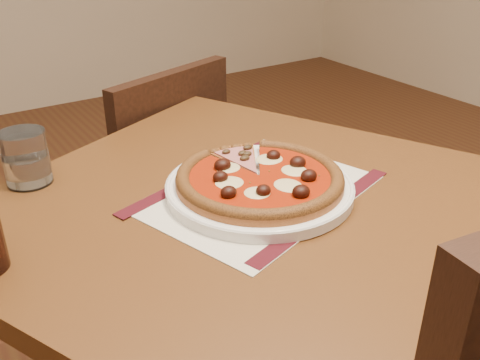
# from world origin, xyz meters

# --- Properties ---
(table) EXTENTS (1.06, 1.06, 0.75)m
(table) POSITION_xyz_m (-0.26, 0.10, 0.65)
(table) COLOR brown
(table) RESTS_ON ground
(chair_far) EXTENTS (0.50, 0.50, 0.83)m
(chair_far) POSITION_xyz_m (-0.17, 0.72, 0.47)
(chair_far) COLOR black
(chair_far) RESTS_ON ground
(placemat) EXTENTS (0.44, 0.37, 0.00)m
(placemat) POSITION_xyz_m (-0.23, 0.11, 0.75)
(placemat) COLOR beige
(placemat) RESTS_ON table
(plate) EXTENTS (0.32, 0.32, 0.02)m
(plate) POSITION_xyz_m (-0.23, 0.11, 0.76)
(plate) COLOR white
(plate) RESTS_ON placemat
(pizza) EXTENTS (0.28, 0.28, 0.04)m
(pizza) POSITION_xyz_m (-0.23, 0.11, 0.78)
(pizza) COLOR #9D5626
(pizza) RESTS_ON plate
(ham_slice) EXTENTS (0.09, 0.13, 0.02)m
(ham_slice) POSITION_xyz_m (-0.20, 0.19, 0.78)
(ham_slice) COLOR #9D5626
(ham_slice) RESTS_ON plate
(water_glass) EXTENTS (0.10, 0.10, 0.10)m
(water_glass) POSITION_xyz_m (-0.54, 0.37, 0.80)
(water_glass) COLOR white
(water_glass) RESTS_ON table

